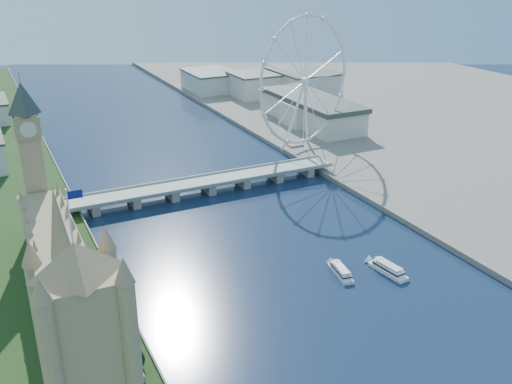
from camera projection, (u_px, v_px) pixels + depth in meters
victoria_tower at (91, 371)px, 175.49m from camera, size 28.16×28.16×112.00m
parliament_range at (67, 287)px, 287.46m from camera, size 24.00×200.00×70.00m
big_ben at (29, 140)px, 358.85m from camera, size 20.02×20.02×110.00m
westminster_bridge at (208, 184)px, 452.18m from camera, size 220.00×22.00×9.50m
london_eye at (305, 81)px, 523.81m from camera, size 113.60×39.12×124.30m
county_hall at (311, 126)px, 634.11m from camera, size 54.00×144.00×35.00m
city_skyline at (157, 99)px, 680.15m from camera, size 505.00×280.00×32.00m
tour_boat_near at (340, 275)px, 334.77m from camera, size 11.10×27.56×5.89m
tour_boat_far at (388, 273)px, 336.91m from camera, size 11.17×30.20×6.51m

